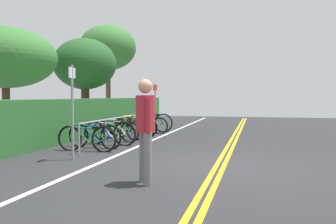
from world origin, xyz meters
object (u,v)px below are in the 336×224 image
Objects in this scene: bicycle_3 at (116,131)px; bicycle_7 at (147,125)px; bicycle_8 at (151,123)px; pedestrian at (145,124)px; bicycle_5 at (134,128)px; bicycle_6 at (136,125)px; bike_rack at (125,122)px; tree_mid at (5,58)px; sign_post_far at (155,101)px; bicycle_1 at (94,136)px; tree_far_right at (85,65)px; sign_post_near at (72,103)px; bicycle_4 at (122,130)px; bicycle_0 at (87,138)px; tree_extra at (108,48)px; bicycle_2 at (110,133)px.

bicycle_3 reaches higher than bicycle_7.
pedestrian is at bearing -163.76° from bicycle_8.
bicycle_5 is 0.75m from bicycle_6.
tree_mid is at bearing 100.51° from bike_rack.
sign_post_far is 0.52× the size of tree_mid.
bicycle_1 is at bearing 177.06° from bicycle_8.
tree_far_right is (-1.38, 2.69, 1.57)m from sign_post_far.
bicycle_8 is 6.67m from sign_post_near.
bicycle_6 is 7.57m from pedestrian.
bicycle_8 is at bearing -50.79° from tree_mid.
sign_post_near is (-3.94, -0.33, 0.99)m from bicycle_4.
bicycle_6 is (1.42, 0.09, -0.25)m from bike_rack.
bicycle_7 is 2.04m from sign_post_far.
bike_rack is at bearing -176.45° from bicycle_6.
bicycle_8 reaches higher than bicycle_0.
tree_mid reaches higher than pedestrian.
sign_post_far reaches higher than pedestrian.
bicycle_8 is at bearing -172.80° from sign_post_far.
bicycle_8 is 1.05× the size of pedestrian.
tree_extra reaches higher than bicycle_5.
bicycle_4 is at bearing -1.00° from bicycle_1.
bicycle_1 is 5.99m from sign_post_far.
bicycle_8 is 8.69m from pedestrian.
bicycle_2 is (-1.42, -0.04, -0.24)m from bike_rack.
bicycle_4 reaches higher than bicycle_7.
tree_extra reaches higher than tree_far_right.
tree_mid is 3.50m from tree_far_right.
bicycle_5 is 0.44× the size of tree_mid.
bicycle_7 is 0.32× the size of tree_extra.
bicycle_8 reaches higher than bicycle_6.
bicycle_0 is at bearing -179.98° from sign_post_far.
bicycle_2 reaches higher than bicycle_0.
bicycle_4 is 2.06m from bicycle_7.
bicycle_3 is (-0.60, 0.09, -0.26)m from bike_rack.
bicycle_2 is 5.35m from sign_post_far.
bicycle_5 is at bearing -177.91° from sign_post_far.
sign_post_near reaches higher than bicycle_0.
bicycle_7 is (4.11, -0.26, -0.02)m from bicycle_1.
pedestrian is 9.86m from tree_far_right.
tree_mid is (3.19, 4.31, 1.46)m from sign_post_near.
sign_post_far is (5.93, -0.09, 0.89)m from bicycle_1.
bicycle_7 is at bearing -3.63° from bicycle_1.
tree_mid reaches higher than bicycle_3.
bicycle_6 is 0.88× the size of sign_post_far.
bicycle_6 is (4.13, 0.04, 0.01)m from bicycle_0.
bicycle_0 is at bearing 12.60° from sign_post_near.
tree_mid is at bearing 138.89° from sign_post_far.
bicycle_7 is at bearing -1.29° from bicycle_2.
bike_rack is 0.73m from bicycle_5.
bicycle_1 is at bearing 179.18° from bicycle_6.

